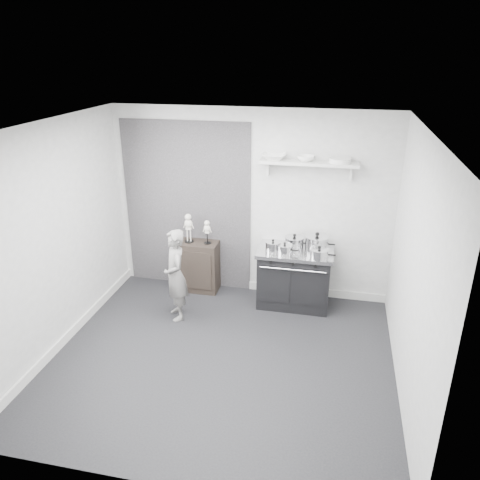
# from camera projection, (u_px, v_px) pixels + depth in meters

# --- Properties ---
(ground) EXTENTS (4.00, 4.00, 0.00)m
(ground) POSITION_uv_depth(u_px,v_px,m) (221.00, 358.00, 5.56)
(ground) COLOR black
(ground) RESTS_ON ground
(room_shell) EXTENTS (4.02, 3.62, 2.71)m
(room_shell) POSITION_uv_depth(u_px,v_px,m) (214.00, 225.00, 5.08)
(room_shell) COLOR #B0B0AE
(room_shell) RESTS_ON ground
(wall_shelf) EXTENTS (1.30, 0.26, 0.24)m
(wall_shelf) POSITION_uv_depth(u_px,v_px,m) (309.00, 163.00, 6.15)
(wall_shelf) COLOR silver
(wall_shelf) RESTS_ON room_shell
(stove) EXTENTS (1.04, 0.65, 0.84)m
(stove) POSITION_uv_depth(u_px,v_px,m) (294.00, 277.00, 6.59)
(stove) COLOR black
(stove) RESTS_ON ground
(side_cabinet) EXTENTS (0.59, 0.35, 0.77)m
(side_cabinet) POSITION_uv_depth(u_px,v_px,m) (199.00, 266.00, 7.01)
(side_cabinet) COLOR black
(side_cabinet) RESTS_ON ground
(child) EXTENTS (0.50, 0.55, 1.27)m
(child) POSITION_uv_depth(u_px,v_px,m) (176.00, 275.00, 6.19)
(child) COLOR slate
(child) RESTS_ON ground
(pot_front_left) EXTENTS (0.29, 0.21, 0.19)m
(pot_front_left) POSITION_uv_depth(u_px,v_px,m) (273.00, 247.00, 6.35)
(pot_front_left) COLOR silver
(pot_front_left) RESTS_ON stove
(pot_back_left) EXTENTS (0.36, 0.27, 0.20)m
(pot_back_left) POSITION_uv_depth(u_px,v_px,m) (294.00, 242.00, 6.51)
(pot_back_left) COLOR silver
(pot_back_left) RESTS_ON stove
(pot_back_right) EXTENTS (0.42, 0.33, 0.25)m
(pot_back_right) POSITION_uv_depth(u_px,v_px,m) (317.00, 243.00, 6.43)
(pot_back_right) COLOR silver
(pot_back_right) RESTS_ON stove
(pot_front_right) EXTENTS (0.34, 0.26, 0.17)m
(pot_front_right) POSITION_uv_depth(u_px,v_px,m) (319.00, 253.00, 6.18)
(pot_front_right) COLOR silver
(pot_front_right) RESTS_ON stove
(pot_front_center) EXTENTS (0.30, 0.21, 0.17)m
(pot_front_center) POSITION_uv_depth(u_px,v_px,m) (285.00, 249.00, 6.30)
(pot_front_center) COLOR silver
(pot_front_center) RESTS_ON stove
(skeleton_full) EXTENTS (0.14, 0.09, 0.50)m
(skeleton_full) POSITION_uv_depth(u_px,v_px,m) (189.00, 226.00, 6.79)
(skeleton_full) COLOR silver
(skeleton_full) RESTS_ON side_cabinet
(skeleton_torso) EXTENTS (0.11, 0.07, 0.41)m
(skeleton_torso) POSITION_uv_depth(u_px,v_px,m) (207.00, 230.00, 6.76)
(skeleton_torso) COLOR silver
(skeleton_torso) RESTS_ON side_cabinet
(bowl_large) EXTENTS (0.33, 0.33, 0.08)m
(bowl_large) POSITION_uv_depth(u_px,v_px,m) (274.00, 157.00, 6.21)
(bowl_large) COLOR white
(bowl_large) RESTS_ON wall_shelf
(bowl_small) EXTENTS (0.23, 0.23, 0.07)m
(bowl_small) POSITION_uv_depth(u_px,v_px,m) (306.00, 158.00, 6.13)
(bowl_small) COLOR white
(bowl_small) RESTS_ON wall_shelf
(plate_stack) EXTENTS (0.28, 0.28, 0.06)m
(plate_stack) POSITION_uv_depth(u_px,v_px,m) (340.00, 160.00, 6.04)
(plate_stack) COLOR silver
(plate_stack) RESTS_ON wall_shelf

